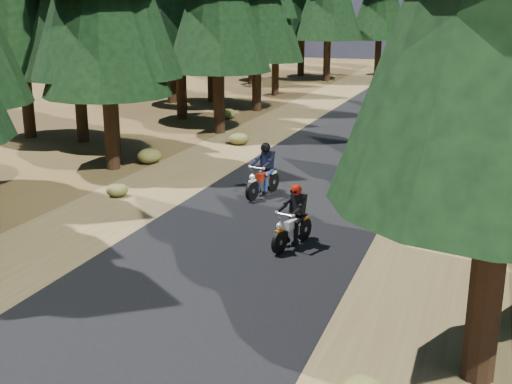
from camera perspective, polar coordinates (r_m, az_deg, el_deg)
ground at (r=15.53m, az=-1.91°, el=-5.35°), size 120.00×120.00×0.00m
road at (r=20.00m, az=3.44°, el=-0.39°), size 6.00×100.00×0.01m
shoulder_l at (r=21.71m, az=-8.26°, el=0.79°), size 3.20×100.00×0.01m
shoulder_r at (r=19.26m, az=16.67°, el=-1.72°), size 3.20×100.00×0.01m
understory_shrubs at (r=22.02m, az=9.11°, el=1.73°), size 16.02×30.35×0.70m
rider_lead at (r=15.68m, az=3.25°, el=-3.11°), size 0.96×1.82×1.56m
rider_follow at (r=19.85m, az=0.61°, el=1.18°), size 0.95×1.94×1.66m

